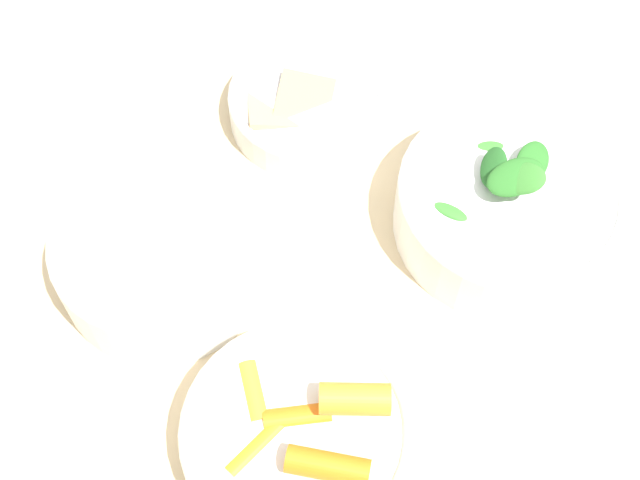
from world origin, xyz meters
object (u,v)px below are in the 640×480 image
(bowl_beans_hotdog, at_px, (159,256))
(bowl_cookies, at_px, (308,104))
(bowl_greens, at_px, (507,205))
(bowl_carrots, at_px, (298,436))

(bowl_beans_hotdog, xyz_separation_m, bowl_cookies, (0.06, -0.20, -0.01))
(bowl_greens, xyz_separation_m, bowl_beans_hotdog, (0.14, 0.27, -0.00))
(bowl_carrots, distance_m, bowl_greens, 0.27)
(bowl_carrots, height_order, bowl_beans_hotdog, bowl_carrots)
(bowl_cookies, bearing_deg, bowl_carrots, 142.24)
(bowl_carrots, bearing_deg, bowl_beans_hotdog, 0.63)
(bowl_beans_hotdog, distance_m, bowl_cookies, 0.21)
(bowl_greens, height_order, bowl_beans_hotdog, bowl_greens)
(bowl_carrots, relative_size, bowl_greens, 0.91)
(bowl_beans_hotdog, height_order, bowl_cookies, bowl_beans_hotdog)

